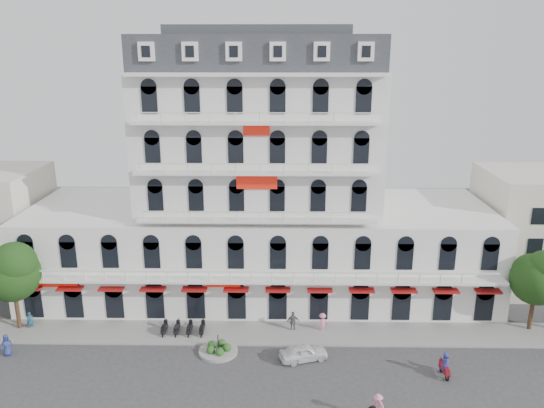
{
  "coord_description": "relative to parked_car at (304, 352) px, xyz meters",
  "views": [
    {
      "loc": [
        1.97,
        -32.08,
        23.79
      ],
      "look_at": [
        1.33,
        10.0,
        11.51
      ],
      "focal_mm": 35.0,
      "sensor_mm": 36.0,
      "label": 1
    }
  ],
  "objects": [
    {
      "name": "rider_center",
      "position": [
        4.58,
        -7.33,
        0.47
      ],
      "size": [
        1.23,
        1.38,
        2.15
      ],
      "rotation": [
        0.0,
        0.0,
        5.41
      ],
      "color": "black",
      "rests_on": "ground"
    },
    {
      "name": "parked_scooter_row",
      "position": [
        -10.27,
        3.73,
        -0.66
      ],
      "size": [
        4.4,
        1.8,
        1.1
      ],
      "primitive_type": null,
      "color": "black",
      "rests_on": "ground"
    },
    {
      "name": "pedestrian_right",
      "position": [
        1.82,
        4.43,
        0.22
      ],
      "size": [
        1.28,
        0.99,
        1.74
      ],
      "primitive_type": "imported",
      "rotation": [
        0.0,
        0.0,
        3.49
      ],
      "color": "pink",
      "rests_on": "ground"
    },
    {
      "name": "pedestrian_left",
      "position": [
        -23.92,
        0.28,
        0.26
      ],
      "size": [
        1.07,
        0.98,
        1.83
      ],
      "primitive_type": "imported",
      "rotation": [
        0.0,
        0.0,
        0.57
      ],
      "color": "navy",
      "rests_on": "ground"
    },
    {
      "name": "pedestrian_far",
      "position": [
        -23.92,
        4.43,
        0.17
      ],
      "size": [
        0.72,
        0.66,
        1.66
      ],
      "primitive_type": "imported",
      "rotation": [
        0.0,
        0.0,
        0.57
      ],
      "color": "navy",
      "rests_on": "ground"
    },
    {
      "name": "ground",
      "position": [
        -3.92,
        -5.07,
        -0.66
      ],
      "size": [
        120.0,
        120.0,
        0.0
      ],
      "primitive_type": "plane",
      "color": "#38383A",
      "rests_on": "ground"
    },
    {
      "name": "rider_east",
      "position": [
        10.56,
        -2.07,
        0.33
      ],
      "size": [
        0.57,
        1.7,
        2.03
      ],
      "rotation": [
        0.0,
        0.0,
        1.67
      ],
      "color": "maroon",
      "rests_on": "ground"
    },
    {
      "name": "pedestrian_mid",
      "position": [
        -0.73,
        4.43,
        0.28
      ],
      "size": [
        1.1,
        0.46,
        1.87
      ],
      "primitive_type": "imported",
      "rotation": [
        0.0,
        0.0,
        3.14
      ],
      "color": "#5E5C64",
      "rests_on": "ground"
    },
    {
      "name": "traffic_island",
      "position": [
        -6.92,
        0.93,
        -0.4
      ],
      "size": [
        3.2,
        3.2,
        1.6
      ],
      "color": "gray",
      "rests_on": "ground"
    },
    {
      "name": "sidewalk",
      "position": [
        -3.92,
        3.93,
        -0.58
      ],
      "size": [
        53.0,
        4.0,
        0.16
      ],
      "primitive_type": "cube",
      "color": "gray",
      "rests_on": "ground"
    },
    {
      "name": "tree_east_inner",
      "position": [
        20.13,
        4.91,
        4.56
      ],
      "size": [
        4.4,
        4.37,
        7.57
      ],
      "color": "#382314",
      "rests_on": "ground"
    },
    {
      "name": "parked_car",
      "position": [
        0.0,
        0.0,
        0.0
      ],
      "size": [
        4.14,
        2.6,
        1.31
      ],
      "primitive_type": "imported",
      "rotation": [
        0.0,
        0.0,
        1.86
      ],
      "color": "white",
      "rests_on": "ground"
    },
    {
      "name": "main_building",
      "position": [
        -3.92,
        12.93,
        9.3
      ],
      "size": [
        45.0,
        15.0,
        25.8
      ],
      "color": "silver",
      "rests_on": "ground"
    },
    {
      "name": "tree_west_inner",
      "position": [
        -24.87,
        4.41,
        5.03
      ],
      "size": [
        4.76,
        4.76,
        8.25
      ],
      "color": "#382314",
      "rests_on": "ground"
    }
  ]
}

